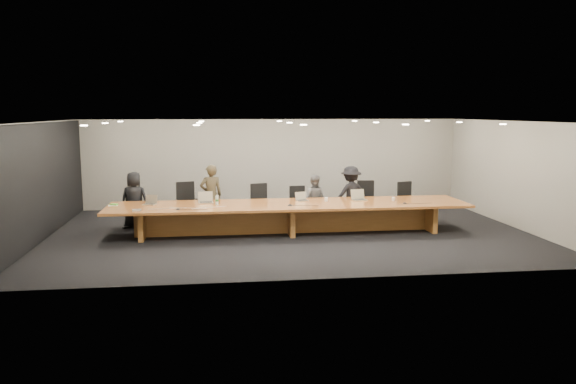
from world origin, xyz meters
name	(u,v)px	position (x,y,z in m)	size (l,w,h in m)	color
ground	(290,233)	(0.00, 0.00, 0.00)	(12.00, 12.00, 0.00)	black
back_wall	(273,163)	(0.00, 4.00, 1.40)	(12.00, 0.02, 2.80)	#B0ABA0
left_wall_panel	(41,183)	(-5.94, 0.00, 1.37)	(0.08, 7.84, 2.74)	black
conference_table	(290,212)	(0.00, 0.00, 0.52)	(9.00, 1.80, 0.75)	#954F20
chair_far_left	(134,208)	(-3.99, 1.16, 0.51)	(0.52, 0.52, 1.03)	black
chair_left	(188,203)	(-2.59, 1.30, 0.59)	(0.60, 0.60, 1.19)	black
chair_mid_left	(261,204)	(-0.61, 1.20, 0.56)	(0.57, 0.57, 1.12)	black
chair_mid_right	(299,205)	(0.41, 1.19, 0.52)	(0.53, 0.53, 1.03)	black
chair_right	(366,201)	(2.34, 1.29, 0.57)	(0.58, 0.58, 1.14)	black
chair_far_right	(409,201)	(3.57, 1.27, 0.55)	(0.56, 0.56, 1.09)	black
person_a	(134,199)	(-3.98, 1.27, 0.74)	(0.72, 0.47, 1.48)	black
person_b	(211,195)	(-1.96, 1.23, 0.82)	(0.60, 0.39, 1.64)	#332C1C
person_c	(314,199)	(0.83, 1.17, 0.67)	(0.65, 0.50, 1.33)	#5B5B5D
person_d	(351,194)	(1.86, 1.14, 0.78)	(1.01, 0.58, 1.56)	black
laptop_a	(149,200)	(-3.47, 0.28, 0.87)	(0.31, 0.22, 0.24)	beige
laptop_b	(206,197)	(-2.09, 0.37, 0.89)	(0.37, 0.27, 0.29)	tan
laptop_d	(302,196)	(0.38, 0.38, 0.87)	(0.29, 0.21, 0.23)	tan
laptop_e	(359,195)	(1.88, 0.28, 0.89)	(0.37, 0.27, 0.29)	#BBB18F
water_bottle	(217,200)	(-1.81, 0.02, 0.87)	(0.07, 0.07, 0.23)	silver
amber_mug	(218,201)	(-1.79, 0.22, 0.81)	(0.09, 0.09, 0.11)	brown
paper_cup_near	(326,199)	(0.98, 0.22, 0.80)	(0.09, 0.09, 0.10)	white
paper_cup_far	(393,199)	(2.72, 0.08, 0.80)	(0.08, 0.08, 0.10)	white
notepad	(113,205)	(-4.35, 0.25, 0.76)	(0.22, 0.18, 0.01)	silver
lime_gadget	(114,204)	(-4.33, 0.26, 0.78)	(0.18, 0.10, 0.03)	#52AA2D
av_box	(137,210)	(-3.67, -0.57, 0.77)	(0.21, 0.16, 0.03)	#AFB0B4
mic_left	(178,209)	(-2.73, -0.54, 0.77)	(0.13, 0.13, 0.03)	black
mic_center	(290,205)	(-0.03, -0.31, 0.77)	(0.14, 0.14, 0.03)	black
mic_right	(405,203)	(2.88, -0.37, 0.76)	(0.12, 0.12, 0.03)	black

